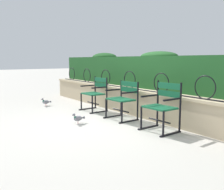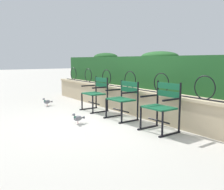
{
  "view_description": "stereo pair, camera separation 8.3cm",
  "coord_description": "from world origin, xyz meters",
  "px_view_note": "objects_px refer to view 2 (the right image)",
  "views": [
    {
      "loc": [
        4.22,
        -2.89,
        1.29
      ],
      "look_at": [
        0.0,
        0.13,
        0.55
      ],
      "focal_mm": 39.74,
      "sensor_mm": 36.0,
      "label": 1
    },
    {
      "loc": [
        4.26,
        -2.82,
        1.29
      ],
      "look_at": [
        0.0,
        0.13,
        0.55
      ],
      "focal_mm": 39.74,
      "sensor_mm": 36.0,
      "label": 2
    }
  ],
  "objects_px": {
    "pigeon_near_chairs": "(47,102)",
    "pigeon_far_side": "(78,118)",
    "park_chair_left": "(96,93)",
    "park_chair_right": "(162,105)",
    "park_chair_centre": "(124,98)"
  },
  "relations": [
    {
      "from": "pigeon_near_chairs",
      "to": "pigeon_far_side",
      "type": "distance_m",
      "value": 2.3
    },
    {
      "from": "park_chair_centre",
      "to": "park_chair_left",
      "type": "bearing_deg",
      "value": -179.28
    },
    {
      "from": "park_chair_left",
      "to": "pigeon_far_side",
      "type": "relative_size",
      "value": 2.94
    },
    {
      "from": "pigeon_far_side",
      "to": "park_chair_right",
      "type": "bearing_deg",
      "value": 37.03
    },
    {
      "from": "park_chair_right",
      "to": "pigeon_near_chairs",
      "type": "relative_size",
      "value": 3.1
    },
    {
      "from": "pigeon_near_chairs",
      "to": "pigeon_far_side",
      "type": "xyz_separation_m",
      "value": [
        2.29,
        -0.19,
        0.0
      ]
    },
    {
      "from": "park_chair_centre",
      "to": "park_chair_right",
      "type": "xyz_separation_m",
      "value": [
        1.13,
        0.01,
        0.01
      ]
    },
    {
      "from": "park_chair_left",
      "to": "pigeon_near_chairs",
      "type": "relative_size",
      "value": 2.95
    },
    {
      "from": "park_chair_centre",
      "to": "pigeon_near_chairs",
      "type": "xyz_separation_m",
      "value": [
        -2.5,
        -0.81,
        -0.35
      ]
    },
    {
      "from": "park_chair_left",
      "to": "park_chair_centre",
      "type": "height_order",
      "value": "park_chair_left"
    },
    {
      "from": "park_chair_right",
      "to": "pigeon_near_chairs",
      "type": "height_order",
      "value": "park_chair_right"
    },
    {
      "from": "park_chair_centre",
      "to": "pigeon_near_chairs",
      "type": "bearing_deg",
      "value": -162.05
    },
    {
      "from": "park_chair_left",
      "to": "pigeon_far_side",
      "type": "xyz_separation_m",
      "value": [
        0.91,
        -0.99,
        -0.35
      ]
    },
    {
      "from": "park_chair_centre",
      "to": "park_chair_right",
      "type": "relative_size",
      "value": 0.93
    },
    {
      "from": "park_chair_right",
      "to": "park_chair_centre",
      "type": "bearing_deg",
      "value": -179.27
    }
  ]
}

